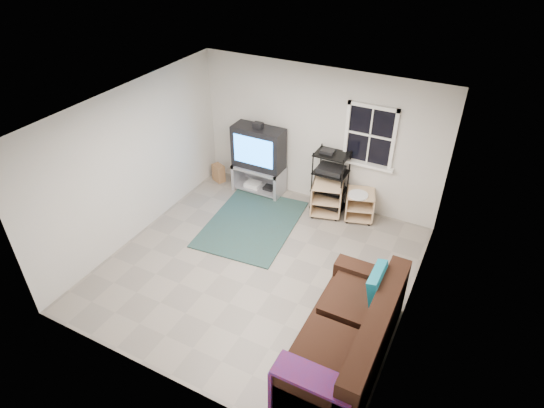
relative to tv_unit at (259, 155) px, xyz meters
The scene contains 8 objects.
room 2.16m from the tv_unit, ahead, with size 4.60×4.62×4.60m.
tv_unit is the anchor object (origin of this frame).
av_rack 1.49m from the tv_unit, ahead, with size 0.60×0.44×1.20m.
side_table_left 1.55m from the tv_unit, ahead, with size 0.66×0.66×0.64m.
side_table_right 2.12m from the tv_unit, ahead, with size 0.62×0.62×0.57m.
sofa 4.21m from the tv_unit, 45.99° to the right, with size 0.99×2.23×1.02m.
shag_rug 1.41m from the tv_unit, 68.30° to the right, with size 1.49×2.04×0.02m, color black.
paper_bag 1.12m from the tv_unit, behind, with size 0.26×0.16×0.37m, color olive.
Camera 1 is at (2.70, -4.77, 4.90)m, focal length 30.00 mm.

